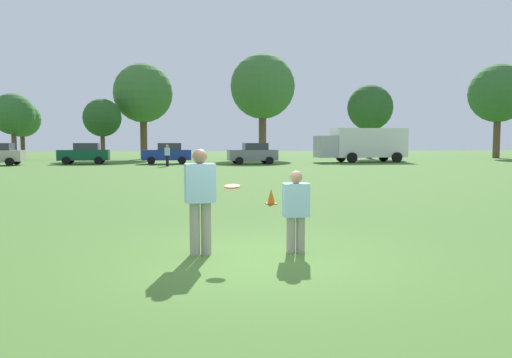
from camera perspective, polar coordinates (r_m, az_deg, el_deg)
The scene contains 17 objects.
ground_plane at distance 8.04m, azimuth -0.08°, elevation -9.45°, with size 185.31×185.31×0.00m, color #47702D.
player_thrower at distance 8.24m, azimuth -6.60°, elevation -1.96°, with size 0.53×0.33×1.80m.
player_defender at distance 8.44m, azimuth 4.72°, elevation -3.34°, with size 0.45×0.27×1.42m.
frisbee at distance 8.20m, azimuth -2.81°, elevation -0.88°, with size 0.27×0.27×0.07m.
traffic_cone at distance 14.99m, azimuth 1.80°, elevation -2.09°, with size 0.32×0.32×0.48m.
parked_car_mid_left at distance 44.51m, azimuth -19.53°, elevation 2.86°, with size 4.24×2.30×1.82m.
parked_car_center at distance 43.06m, azimuth -10.42°, elevation 3.00°, with size 4.24×2.30×1.82m.
parked_car_mid_right at distance 41.86m, azimuth -0.35°, elevation 3.03°, with size 4.24×2.30×1.82m.
box_truck at distance 46.67m, azimuth 12.42°, elevation 4.09°, with size 8.56×3.15×3.18m.
bystander_far_jogger at distance 38.66m, azimuth -10.41°, elevation 2.89°, with size 0.42×0.53×1.69m.
tree_west_maple at distance 56.35m, azimuth -26.70°, elevation 6.82°, with size 4.26×4.26×6.92m.
tree_center_elm at distance 58.65m, azimuth -25.86°, elevation 6.35°, with size 3.91×3.91×6.35m.
tree_east_birch at distance 53.16m, azimuth -17.66°, elevation 6.86°, with size 3.93×3.93×6.39m.
tree_east_oak at distance 55.86m, azimuth -13.17°, elevation 9.78°, with size 6.51×6.51×10.57m.
tree_far_east_pine at distance 54.85m, azimuth 0.78°, elevation 10.79°, with size 7.18×7.18×11.67m.
tree_far_west_pine at distance 57.58m, azimuth 13.28°, elevation 8.14°, with size 5.19×5.19×8.43m.
tree_horizon_center at distance 64.31m, azimuth 26.64°, elevation 8.97°, with size 6.76×6.76×10.99m.
Camera 1 is at (-1.33, -7.70, 1.93)m, focal length 33.97 mm.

